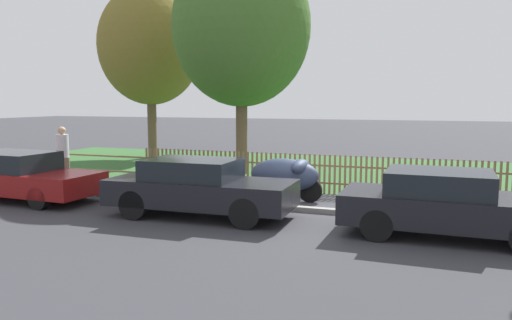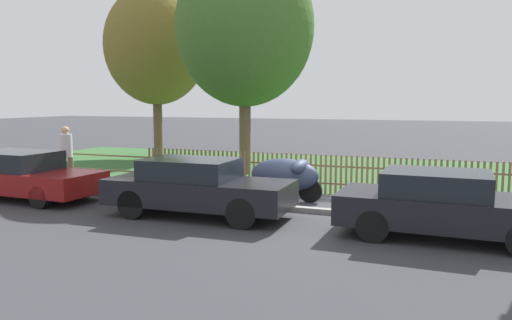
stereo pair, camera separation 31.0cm
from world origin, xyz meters
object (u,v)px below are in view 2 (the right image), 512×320
(tree_behind_motorcycle, at_px, (245,27))
(parked_car_silver_hatchback, at_px, (20,175))
(pedestrian_near_fence, at_px, (66,152))
(covered_motorcycle, at_px, (286,175))
(parked_car_black_saloon, at_px, (197,187))
(tree_nearest_kerb, at_px, (156,46))
(parked_car_navy_estate, at_px, (444,204))

(tree_behind_motorcycle, bearing_deg, parked_car_silver_hatchback, -120.85)
(tree_behind_motorcycle, xyz_separation_m, pedestrian_near_fence, (-4.27, -4.30, -4.17))
(parked_car_silver_hatchback, bearing_deg, tree_behind_motorcycle, 60.97)
(covered_motorcycle, bearing_deg, parked_car_black_saloon, -116.56)
(parked_car_black_saloon, distance_m, tree_behind_motorcycle, 8.18)
(covered_motorcycle, height_order, tree_nearest_kerb, tree_nearest_kerb)
(parked_car_black_saloon, xyz_separation_m, tree_nearest_kerb, (-7.34, 10.03, 4.45))
(pedestrian_near_fence, bearing_deg, covered_motorcycle, 175.46)
(parked_car_silver_hatchback, relative_size, pedestrian_near_fence, 2.48)
(tree_behind_motorcycle, bearing_deg, parked_car_navy_estate, -43.94)
(parked_car_navy_estate, relative_size, pedestrian_near_fence, 2.22)
(tree_nearest_kerb, xyz_separation_m, pedestrian_near_fence, (1.52, -7.69, -4.09))
(parked_car_navy_estate, bearing_deg, parked_car_black_saloon, -178.32)
(parked_car_black_saloon, height_order, covered_motorcycle, parked_car_black_saloon)
(parked_car_silver_hatchback, bearing_deg, covered_motorcycle, 20.87)
(tree_nearest_kerb, distance_m, pedestrian_near_fence, 8.84)
(parked_car_black_saloon, xyz_separation_m, parked_car_navy_estate, (5.28, 0.05, -0.02))
(parked_car_black_saloon, height_order, tree_behind_motorcycle, tree_behind_motorcycle)
(parked_car_black_saloon, distance_m, parked_car_navy_estate, 5.28)
(tree_behind_motorcycle, bearing_deg, tree_nearest_kerb, 149.62)
(parked_car_silver_hatchback, relative_size, parked_car_black_saloon, 1.07)
(tree_behind_motorcycle, distance_m, pedestrian_near_fence, 7.36)
(parked_car_silver_hatchback, distance_m, pedestrian_near_fence, 2.27)
(covered_motorcycle, xyz_separation_m, tree_nearest_kerb, (-8.68, 7.56, 4.44))
(parked_car_navy_estate, distance_m, pedestrian_near_fence, 11.34)
(parked_car_silver_hatchback, relative_size, tree_nearest_kerb, 0.59)
(covered_motorcycle, xyz_separation_m, tree_behind_motorcycle, (-2.89, 4.16, 4.53))
(parked_car_silver_hatchback, height_order, pedestrian_near_fence, pedestrian_near_fence)
(parked_car_silver_hatchback, xyz_separation_m, parked_car_navy_estate, (10.72, -0.08, 0.02))
(tree_nearest_kerb, bearing_deg, covered_motorcycle, -41.04)
(covered_motorcycle, relative_size, pedestrian_near_fence, 1.12)
(parked_car_black_saloon, height_order, pedestrian_near_fence, pedestrian_near_fence)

